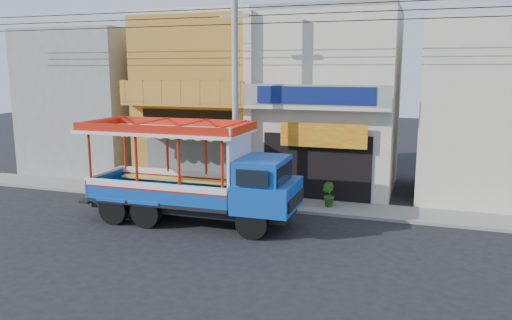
# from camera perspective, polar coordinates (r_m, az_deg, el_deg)

# --- Properties ---
(ground) EXTENTS (90.00, 90.00, 0.00)m
(ground) POSITION_cam_1_polar(r_m,az_deg,el_deg) (17.50, -3.06, -8.26)
(ground) COLOR black
(ground) RESTS_ON ground
(sidewalk) EXTENTS (30.00, 2.00, 0.12)m
(sidewalk) POSITION_cam_1_polar(r_m,az_deg,el_deg) (21.09, 0.95, -4.82)
(sidewalk) COLOR slate
(sidewalk) RESTS_ON ground
(shophouse_left) EXTENTS (6.00, 7.50, 8.24)m
(shophouse_left) POSITION_cam_1_polar(r_m,az_deg,el_deg) (25.52, -4.95, 7.00)
(shophouse_left) COLOR #B28027
(shophouse_left) RESTS_ON ground
(shophouse_right) EXTENTS (6.00, 6.75, 8.24)m
(shophouse_right) POSITION_cam_1_polar(r_m,az_deg,el_deg) (23.78, 8.53, 6.68)
(shophouse_right) COLOR beige
(shophouse_right) RESTS_ON ground
(party_pilaster) EXTENTS (0.35, 0.30, 8.00)m
(party_pilaster) POSITION_cam_1_polar(r_m,az_deg,el_deg) (21.54, -0.89, 6.14)
(party_pilaster) COLOR beige
(party_pilaster) RESTS_ON ground
(filler_building_left) EXTENTS (6.00, 6.00, 7.60)m
(filler_building_left) POSITION_cam_1_polar(r_m,az_deg,el_deg) (29.07, -17.76, 6.35)
(filler_building_left) COLOR gray
(filler_building_left) RESTS_ON ground
(filler_building_right) EXTENTS (6.00, 6.00, 7.60)m
(filler_building_right) POSITION_cam_1_polar(r_m,az_deg,el_deg) (23.65, 25.52, 5.03)
(filler_building_right) COLOR beige
(filler_building_right) RESTS_ON ground
(utility_pole) EXTENTS (28.00, 0.26, 9.00)m
(utility_pole) POSITION_cam_1_polar(r_m,az_deg,el_deg) (19.98, -1.98, 8.77)
(utility_pole) COLOR gray
(utility_pole) RESTS_ON ground
(songthaew_truck) EXTENTS (7.98, 2.78, 3.71)m
(songthaew_truck) POSITION_cam_1_polar(r_m,az_deg,el_deg) (18.04, -5.79, -1.84)
(songthaew_truck) COLOR black
(songthaew_truck) RESTS_ON ground
(green_sign) EXTENTS (0.64, 0.42, 0.99)m
(green_sign) POSITION_cam_1_polar(r_m,az_deg,el_deg) (22.38, -10.40, -2.86)
(green_sign) COLOR black
(green_sign) RESTS_ON sidewalk
(potted_plant_a) EXTENTS (1.10, 1.08, 0.93)m
(potted_plant_a) POSITION_cam_1_polar(r_m,az_deg,el_deg) (20.52, 3.92, -3.77)
(potted_plant_a) COLOR #2B5618
(potted_plant_a) RESTS_ON sidewalk
(potted_plant_b) EXTENTS (0.69, 0.68, 0.98)m
(potted_plant_b) POSITION_cam_1_polar(r_m,az_deg,el_deg) (20.31, 8.25, -3.93)
(potted_plant_b) COLOR #2B5618
(potted_plant_b) RESTS_ON sidewalk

